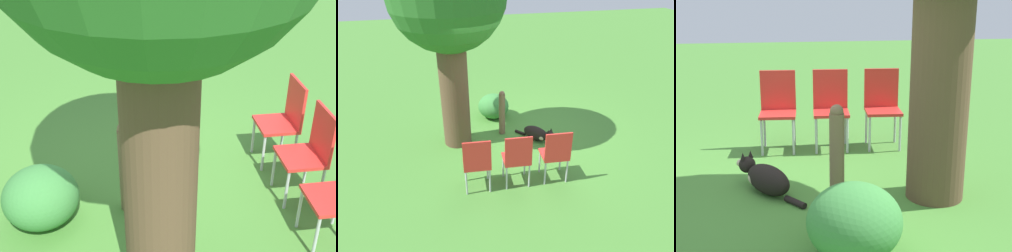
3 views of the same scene
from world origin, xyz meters
TOP-DOWN VIEW (x-y plane):
  - ground_plane at (0.00, 0.00)m, footprint 30.00×30.00m
  - dog at (-0.24, -0.41)m, footprint 0.81×0.68m
  - fence_post at (0.23, 0.24)m, footprint 0.13×0.13m
  - red_chair_0 at (-1.61, -0.24)m, footprint 0.45×0.47m
  - red_chair_1 at (-1.58, 0.41)m, footprint 0.45×0.47m
  - low_shrub at (1.05, 0.26)m, footprint 0.72×0.72m

SIDE VIEW (x-z plane):
  - ground_plane at x=0.00m, z-range 0.00..0.00m
  - dog at x=-0.24m, z-range -0.03..0.33m
  - low_shrub at x=1.05m, z-range 0.00..0.57m
  - fence_post at x=0.23m, z-range 0.01..0.99m
  - red_chair_0 at x=-1.61m, z-range 0.07..1.06m
  - red_chair_1 at x=-1.58m, z-range 0.07..1.06m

